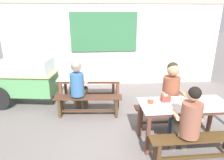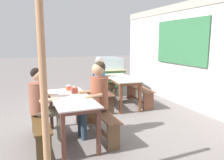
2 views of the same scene
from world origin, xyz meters
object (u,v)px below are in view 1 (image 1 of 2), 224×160
dining_table_far (90,80)px  person_near_front (188,120)px  dining_table_near (184,108)px  person_left_back_turned (78,84)px  tissue_box (166,98)px  person_right_near_table (172,92)px  bench_near_front (196,146)px  bench_near_back (170,113)px  food_cart (27,78)px  soup_bowl (93,76)px  bench_far_front (88,103)px  condiment_jar (151,101)px  bench_far_back (92,87)px

dining_table_far → person_near_front: 2.57m
dining_table_near → person_near_front: person_near_front is taller
dining_table_far → person_left_back_turned: (-0.25, -0.43, 0.07)m
tissue_box → person_right_near_table: bearing=53.6°
dining_table_near → bench_near_front: 0.65m
bench_near_back → food_cart: food_cart is taller
bench_near_front → food_cart: bearing=143.0°
bench_near_back → soup_bowl: soup_bowl is taller
bench_far_front → bench_near_back: bearing=-19.6°
bench_far_front → tissue_box: size_ratio=10.26×
dining_table_near → food_cart: (-3.21, 1.89, 0.02)m
dining_table_far → dining_table_near: 2.32m
bench_far_front → tissue_box: bearing=-36.0°
food_cart → person_near_front: person_near_front is taller
tissue_box → condiment_jar: 0.28m
bench_near_back → bench_near_front: 1.05m
bench_far_front → bench_far_back: bearing=85.5°
person_near_front → person_left_back_turned: (-1.75, 1.67, 0.03)m
food_cart → tissue_box: bearing=-31.4°
person_left_back_turned → tissue_box: size_ratio=8.74×
dining_table_far → bench_near_back: size_ratio=1.04×
dining_table_near → person_left_back_turned: bearing=147.2°
dining_table_far → person_near_front: person_near_front is taller
dining_table_near → tissue_box: bearing=157.9°
person_right_near_table → bench_far_front: bearing=158.0°
dining_table_near → person_left_back_turned: 2.25m
bench_far_back → person_right_near_table: size_ratio=1.03×
person_near_front → food_cart: bearing=142.6°
dining_table_near → dining_table_far: bearing=134.8°
dining_table_near → food_cart: bearing=149.4°
soup_bowl → person_right_near_table: bearing=-36.4°
bench_far_front → condiment_jar: (1.10, -1.06, 0.51)m
condiment_jar → soup_bowl: condiment_jar is taller
person_left_back_turned → soup_bowl: bearing=48.4°
person_right_near_table → soup_bowl: 1.89m
person_near_front → condiment_jar: bearing=130.3°
person_right_near_table → condiment_jar: bearing=-142.9°
dining_table_far → person_near_front: (1.49, -2.09, 0.04)m
person_right_near_table → bench_near_back: bearing=57.5°
person_near_front → person_left_back_turned: person_left_back_turned is taller
dining_table_far → bench_near_front: bearing=-52.9°
bench_near_back → condiment_jar: 0.90m
dining_table_near → bench_near_front: (0.00, -0.53, -0.38)m
bench_near_back → person_near_front: 1.07m
bench_near_front → person_left_back_turned: size_ratio=1.13×
dining_table_near → person_near_front: size_ratio=1.20×
dining_table_far → food_cart: food_cart is taller
dining_table_far → bench_near_back: (1.63, -1.12, -0.38)m
person_right_near_table → soup_bowl: person_right_near_table is taller
bench_near_back → person_right_near_table: 0.49m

